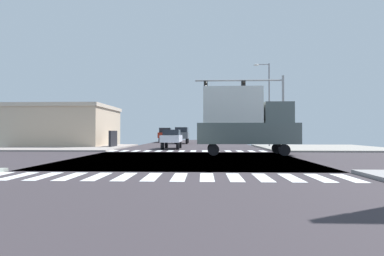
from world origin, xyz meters
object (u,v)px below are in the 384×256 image
Objects in this scene: pickup_farside_1 at (166,134)px; traffic_signal_mast at (248,95)px; suv_nearside_1 at (182,134)px; box_truck_crossing_1 at (243,119)px; bank_building at (50,126)px; sedan_queued_1 at (172,137)px; street_lamp at (267,98)px.

traffic_signal_mast is at bearing 113.93° from pickup_farside_1.
suv_nearside_1 is 0.64× the size of box_truck_crossing_1.
bank_building is 3.51× the size of suv_nearside_1.
box_truck_crossing_1 is (21.12, -12.31, 0.19)m from bank_building.
traffic_signal_mast is 8.72m from sedan_queued_1.
street_lamp reaches higher than box_truck_crossing_1.
sedan_queued_1 is at bearing 90.00° from suv_nearside_1.
bank_building is 17.25m from suv_nearside_1.
bank_building is 3.17× the size of pickup_farside_1.
street_lamp is (3.14, 7.05, 0.58)m from traffic_signal_mast.
sedan_queued_1 is (-10.08, -3.27, -4.27)m from street_lamp.
box_truck_crossing_1 is (9.05, -25.87, 1.27)m from pickup_farside_1.
pickup_farside_1 reaches higher than suv_nearside_1.
bank_building is 18.19m from pickup_farside_1.
box_truck_crossing_1 is at bearing -104.33° from traffic_signal_mast.
box_truck_crossing_1 is (-0.89, -3.47, -2.24)m from traffic_signal_mast.
suv_nearside_1 is (15.07, 8.34, -0.98)m from bank_building.
suv_nearside_1 is (-6.94, 17.17, -3.41)m from traffic_signal_mast.
bank_building is at bearing -18.54° from sedan_queued_1.
street_lamp is 11.42m from sedan_queued_1.
street_lamp reaches higher than traffic_signal_mast.
sedan_queued_1 is at bearing -162.01° from street_lamp.
pickup_farside_1 is at bearing -80.85° from sedan_queued_1.
street_lamp is 1.99× the size of suv_nearside_1.
bank_building is at bearing 48.35° from pickup_farside_1.
box_truck_crossing_1 is at bearing -110.93° from street_lamp.
pickup_farside_1 is 0.71× the size of box_truck_crossing_1.
box_truck_crossing_1 is (-4.03, -10.53, -2.82)m from street_lamp.
sedan_queued_1 is (-6.94, 3.78, -3.69)m from traffic_signal_mast.
pickup_farside_1 is (-9.94, 22.40, -3.51)m from traffic_signal_mast.
sedan_queued_1 is at bearing -140.16° from box_truck_crossing_1.
sedan_queued_1 is (-6.05, 7.25, -1.45)m from box_truck_crossing_1.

